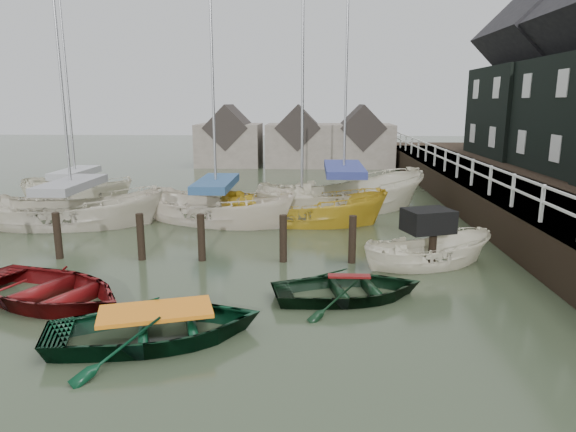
{
  "coord_description": "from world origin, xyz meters",
  "views": [
    {
      "loc": [
        2.01,
        -11.35,
        4.59
      ],
      "look_at": [
        1.35,
        2.88,
        1.4
      ],
      "focal_mm": 32.0,
      "sensor_mm": 36.0,
      "label": 1
    }
  ],
  "objects_px": {
    "rowboat_green": "(158,340)",
    "sailboat_c": "(302,222)",
    "rowboat_dkgreen": "(349,298)",
    "motorboat": "(427,262)",
    "sailboat_e": "(78,200)",
    "sailboat_a": "(75,224)",
    "sailboat_d": "(343,209)",
    "sailboat_b": "(217,220)",
    "rowboat_red": "(49,302)"
  },
  "relations": [
    {
      "from": "rowboat_green",
      "to": "sailboat_c",
      "type": "distance_m",
      "value": 10.53
    },
    {
      "from": "rowboat_green",
      "to": "rowboat_dkgreen",
      "type": "xyz_separation_m",
      "value": [
        3.91,
        2.41,
        0.0
      ]
    },
    {
      "from": "motorboat",
      "to": "sailboat_e",
      "type": "xyz_separation_m",
      "value": [
        -14.29,
        8.95,
        -0.04
      ]
    },
    {
      "from": "sailboat_a",
      "to": "sailboat_d",
      "type": "height_order",
      "value": "sailboat_d"
    },
    {
      "from": "sailboat_e",
      "to": "sailboat_b",
      "type": "bearing_deg",
      "value": -105.45
    },
    {
      "from": "rowboat_red",
      "to": "rowboat_green",
      "type": "height_order",
      "value": "rowboat_red"
    },
    {
      "from": "sailboat_c",
      "to": "sailboat_e",
      "type": "xyz_separation_m",
      "value": [
        -10.6,
        3.77,
        0.06
      ]
    },
    {
      "from": "motorboat",
      "to": "rowboat_dkgreen",
      "type": "bearing_deg",
      "value": 118.67
    },
    {
      "from": "rowboat_red",
      "to": "rowboat_green",
      "type": "relative_size",
      "value": 1.06
    },
    {
      "from": "rowboat_dkgreen",
      "to": "motorboat",
      "type": "height_order",
      "value": "motorboat"
    },
    {
      "from": "sailboat_a",
      "to": "sailboat_b",
      "type": "relative_size",
      "value": 1.01
    },
    {
      "from": "rowboat_red",
      "to": "sailboat_c",
      "type": "distance_m",
      "value": 10.17
    },
    {
      "from": "rowboat_dkgreen",
      "to": "sailboat_a",
      "type": "relative_size",
      "value": 0.31
    },
    {
      "from": "rowboat_dkgreen",
      "to": "sailboat_a",
      "type": "distance_m",
      "value": 12.06
    },
    {
      "from": "rowboat_dkgreen",
      "to": "sailboat_e",
      "type": "xyz_separation_m",
      "value": [
        -11.88,
        11.56,
        0.06
      ]
    },
    {
      "from": "motorboat",
      "to": "sailboat_d",
      "type": "bearing_deg",
      "value": -3.88
    },
    {
      "from": "rowboat_red",
      "to": "sailboat_b",
      "type": "bearing_deg",
      "value": 8.72
    },
    {
      "from": "rowboat_green",
      "to": "sailboat_d",
      "type": "xyz_separation_m",
      "value": [
        4.36,
        12.52,
        0.06
      ]
    },
    {
      "from": "rowboat_dkgreen",
      "to": "sailboat_b",
      "type": "xyz_separation_m",
      "value": [
        -4.59,
        7.75,
        0.06
      ]
    },
    {
      "from": "rowboat_green",
      "to": "motorboat",
      "type": "xyz_separation_m",
      "value": [
        6.32,
        5.02,
        0.11
      ]
    },
    {
      "from": "sailboat_a",
      "to": "sailboat_d",
      "type": "relative_size",
      "value": 0.91
    },
    {
      "from": "rowboat_red",
      "to": "sailboat_e",
      "type": "distance_m",
      "value": 13.08
    },
    {
      "from": "rowboat_green",
      "to": "motorboat",
      "type": "bearing_deg",
      "value": -69.01
    },
    {
      "from": "rowboat_green",
      "to": "sailboat_c",
      "type": "relative_size",
      "value": 0.42
    },
    {
      "from": "rowboat_dkgreen",
      "to": "sailboat_d",
      "type": "bearing_deg",
      "value": -14.88
    },
    {
      "from": "sailboat_b",
      "to": "sailboat_d",
      "type": "xyz_separation_m",
      "value": [
        5.04,
        2.36,
        -0.0
      ]
    },
    {
      "from": "sailboat_c",
      "to": "sailboat_d",
      "type": "height_order",
      "value": "sailboat_d"
    },
    {
      "from": "sailboat_d",
      "to": "sailboat_e",
      "type": "bearing_deg",
      "value": 59.12
    },
    {
      "from": "sailboat_a",
      "to": "sailboat_c",
      "type": "relative_size",
      "value": 1.2
    },
    {
      "from": "rowboat_dkgreen",
      "to": "sailboat_e",
      "type": "distance_m",
      "value": 16.57
    },
    {
      "from": "rowboat_green",
      "to": "sailboat_b",
      "type": "distance_m",
      "value": 10.18
    },
    {
      "from": "rowboat_green",
      "to": "sailboat_a",
      "type": "distance_m",
      "value": 11.08
    },
    {
      "from": "motorboat",
      "to": "sailboat_c",
      "type": "distance_m",
      "value": 6.36
    },
    {
      "from": "rowboat_red",
      "to": "rowboat_dkgreen",
      "type": "height_order",
      "value": "rowboat_red"
    },
    {
      "from": "sailboat_e",
      "to": "sailboat_d",
      "type": "bearing_deg",
      "value": -84.54
    },
    {
      "from": "rowboat_red",
      "to": "sailboat_e",
      "type": "height_order",
      "value": "sailboat_e"
    },
    {
      "from": "sailboat_a",
      "to": "sailboat_c",
      "type": "distance_m",
      "value": 8.65
    },
    {
      "from": "rowboat_dkgreen",
      "to": "sailboat_e",
      "type": "bearing_deg",
      "value": 33.44
    },
    {
      "from": "motorboat",
      "to": "sailboat_c",
      "type": "xyz_separation_m",
      "value": [
        -3.7,
        5.18,
        -0.1
      ]
    },
    {
      "from": "sailboat_c",
      "to": "motorboat",
      "type": "bearing_deg",
      "value": -139.43
    },
    {
      "from": "sailboat_a",
      "to": "sailboat_e",
      "type": "distance_m",
      "value": 5.05
    },
    {
      "from": "sailboat_d",
      "to": "sailboat_c",
      "type": "bearing_deg",
      "value": 119.09
    },
    {
      "from": "rowboat_green",
      "to": "sailboat_e",
      "type": "height_order",
      "value": "sailboat_e"
    },
    {
      "from": "rowboat_red",
      "to": "sailboat_d",
      "type": "xyz_separation_m",
      "value": [
        7.48,
        10.7,
        0.06
      ]
    },
    {
      "from": "rowboat_red",
      "to": "sailboat_a",
      "type": "xyz_separation_m",
      "value": [
        -2.85,
        7.51,
        0.06
      ]
    },
    {
      "from": "rowboat_green",
      "to": "sailboat_b",
      "type": "xyz_separation_m",
      "value": [
        -0.68,
        10.16,
        0.06
      ]
    },
    {
      "from": "rowboat_red",
      "to": "motorboat",
      "type": "relative_size",
      "value": 1.04
    },
    {
      "from": "sailboat_c",
      "to": "rowboat_green",
      "type": "bearing_deg",
      "value": 170.63
    },
    {
      "from": "rowboat_red",
      "to": "sailboat_d",
      "type": "bearing_deg",
      "value": -9.91
    },
    {
      "from": "sailboat_b",
      "to": "sailboat_e",
      "type": "relative_size",
      "value": 1.11
    }
  ]
}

